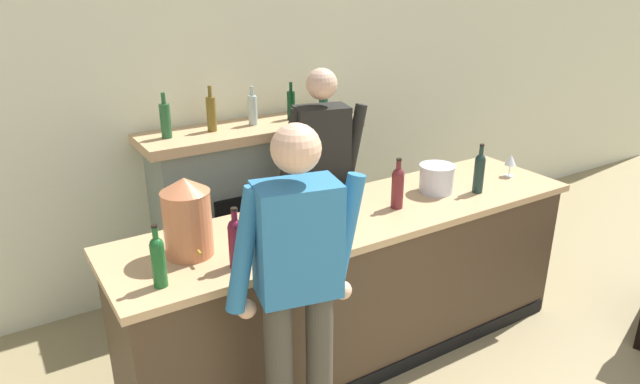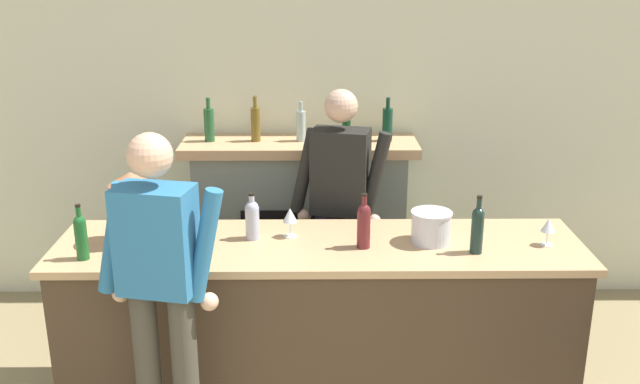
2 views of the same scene
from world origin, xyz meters
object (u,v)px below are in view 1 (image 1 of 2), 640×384
person_bartender (322,180)px  wine_bottle_chardonnay_pale (158,259)px  wine_bottle_merlot_tall (236,241)px  person_customer (298,295)px  wine_bottle_port_short (398,186)px  wine_bottle_rose_blush (479,171)px  ice_bucket_steel (437,178)px  wine_bottle_burgundy_dark (297,202)px  wine_glass_mid_counter (326,193)px  wine_glass_near_bucket (511,161)px  copper_dispenser (187,217)px  fireplace_stone (255,204)px

person_bartender → wine_bottle_chardonnay_pale: size_ratio=5.68×
person_bartender → wine_bottle_merlot_tall: person_bartender is taller
person_customer → wine_bottle_port_short: size_ratio=5.67×
person_customer → wine_bottle_rose_blush: person_customer is taller
ice_bucket_steel → wine_bottle_burgundy_dark: 1.01m
person_customer → wine_glass_mid_counter: (0.60, 0.71, 0.13)m
wine_glass_near_bucket → wine_bottle_chardonnay_pale: bearing=-176.3°
person_customer → wine_glass_near_bucket: 2.12m
wine_bottle_chardonnay_pale → wine_glass_near_bucket: 2.54m
wine_bottle_port_short → wine_bottle_merlot_tall: wine_bottle_port_short is taller
person_bartender → wine_bottle_rose_blush: person_bartender is taller
wine_bottle_port_short → wine_glass_near_bucket: 1.03m
copper_dispenser → wine_bottle_port_short: 1.29m
person_bartender → wine_bottle_chardonnay_pale: (-1.40, -0.84, 0.16)m
copper_dispenser → wine_bottle_chardonnay_pale: (-0.22, -0.23, -0.07)m
fireplace_stone → wine_glass_near_bucket: bearing=-41.0°
wine_bottle_chardonnay_pale → wine_glass_near_bucket: wine_bottle_chardonnay_pale is taller
ice_bucket_steel → wine_bottle_chardonnay_pale: (-1.89, -0.22, 0.04)m
wine_bottle_burgundy_dark → person_bartender: bearing=47.2°
ice_bucket_steel → person_bartender: bearing=128.1°
wine_bottle_burgundy_dark → wine_bottle_merlot_tall: size_ratio=0.88×
person_bartender → wine_glass_near_bucket: size_ratio=10.97×
copper_dispenser → wine_glass_mid_counter: (0.87, 0.08, -0.08)m
wine_bottle_port_short → wine_bottle_chardonnay_pale: size_ratio=1.02×
wine_bottle_port_short → wine_bottle_chardonnay_pale: bearing=-174.5°
person_customer → wine_bottle_chardonnay_pale: bearing=140.7°
wine_bottle_burgundy_dark → wine_glass_mid_counter: wine_bottle_burgundy_dark is taller
wine_glass_near_bucket → ice_bucket_steel: bearing=175.6°
wine_bottle_chardonnay_pale → wine_glass_mid_counter: (1.10, 0.31, -0.01)m
wine_bottle_port_short → wine_bottle_merlot_tall: 1.15m
person_customer → wine_glass_near_bucket: (2.04, 0.57, 0.11)m
wine_bottle_port_short → wine_bottle_rose_blush: wine_bottle_rose_blush is taller
wine_bottle_merlot_tall → wine_bottle_rose_blush: size_ratio=0.95×
person_bartender → ice_bucket_steel: person_bartender is taller
fireplace_stone → wine_bottle_merlot_tall: 1.66m
copper_dispenser → wine_bottle_merlot_tall: copper_dispenser is taller
wine_bottle_rose_blush → wine_bottle_burgundy_dark: bearing=170.2°
wine_bottle_merlot_tall → wine_bottle_chardonnay_pale: size_ratio=1.01×
copper_dispenser → wine_bottle_chardonnay_pale: size_ratio=1.35×
wine_glass_near_bucket → wine_glass_mid_counter: (-1.44, 0.14, 0.01)m
ice_bucket_steel → wine_bottle_port_short: bearing=-169.6°
fireplace_stone → copper_dispenser: fireplace_stone is taller
fireplace_stone → person_bartender: (0.27, -0.54, 0.32)m
person_bartender → ice_bucket_steel: (0.49, -0.62, 0.11)m
ice_bucket_steel → wine_bottle_chardonnay_pale: size_ratio=0.76×
wine_bottle_port_short → fireplace_stone: bearing=106.8°
wine_bottle_merlot_tall → wine_glass_near_bucket: wine_bottle_merlot_tall is taller
wine_glass_near_bucket → fireplace_stone: bearing=139.0°
wine_bottle_port_short → wine_bottle_rose_blush: 0.61m
wine_bottle_rose_blush → fireplace_stone: bearing=126.7°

